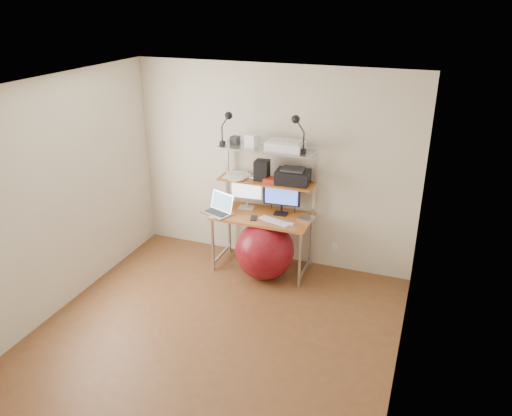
{
  "coord_description": "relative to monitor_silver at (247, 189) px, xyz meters",
  "views": [
    {
      "loc": [
        1.88,
        -3.78,
        3.23
      ],
      "look_at": [
        0.02,
        1.15,
        0.96
      ],
      "focal_mm": 35.0,
      "sensor_mm": 36.0,
      "label": 1
    }
  ],
  "objects": [
    {
      "name": "monitor_silver",
      "position": [
        0.0,
        0.0,
        0.0
      ],
      "size": [
        0.42,
        0.17,
        0.47
      ],
      "rotation": [
        0.0,
        0.0,
        0.12
      ],
      "color": "silver",
      "rests_on": "desktop"
    },
    {
      "name": "paper_stack",
      "position": [
        -0.13,
        -0.02,
        0.17
      ],
      "size": [
        0.36,
        0.42,
        0.02
      ],
      "color": "white",
      "rests_on": "mid_shelf"
    },
    {
      "name": "box_white",
      "position": [
        0.07,
        -0.03,
        0.64
      ],
      "size": [
        0.15,
        0.13,
        0.15
      ],
      "primitive_type": "cube",
      "rotation": [
        0.0,
        0.0,
        -0.14
      ],
      "color": "silver",
      "rests_on": "top_shelf"
    },
    {
      "name": "red_box",
      "position": [
        0.35,
        -0.08,
        0.19
      ],
      "size": [
        0.21,
        0.15,
        0.05
      ],
      "primitive_type": "cube",
      "rotation": [
        0.0,
        0.0,
        0.08
      ],
      "color": "#B72B1D",
      "rests_on": "mid_shelf"
    },
    {
      "name": "mac_mini",
      "position": [
        0.8,
        -0.08,
        -0.23
      ],
      "size": [
        0.21,
        0.21,
        0.03
      ],
      "primitive_type": "cube",
      "rotation": [
        0.0,
        0.0,
        -0.19
      ],
      "color": "#BABABF",
      "rests_on": "desktop"
    },
    {
      "name": "box_grey",
      "position": [
        -0.16,
        0.02,
        0.61
      ],
      "size": [
        0.11,
        0.11,
        0.1
      ],
      "primitive_type": "cube",
      "rotation": [
        0.0,
        0.0,
        -0.19
      ],
      "color": "#2A2A2C",
      "rests_on": "top_shelf"
    },
    {
      "name": "exercise_ball",
      "position": [
        0.35,
        -0.32,
        -0.63
      ],
      "size": [
        0.72,
        0.72,
        0.72
      ],
      "primitive_type": "sphere",
      "color": "maroon",
      "rests_on": "floor"
    },
    {
      "name": "phone",
      "position": [
        0.2,
        -0.27,
        -0.24
      ],
      "size": [
        0.11,
        0.16,
        0.01
      ],
      "primitive_type": "cube",
      "rotation": [
        0.0,
        0.0,
        0.29
      ],
      "color": "black",
      "rests_on": "desktop"
    },
    {
      "name": "computer_desk",
      "position": [
        0.26,
        -0.08,
        -0.03
      ],
      "size": [
        1.2,
        0.6,
        1.57
      ],
      "color": "#B06622",
      "rests_on": "ground"
    },
    {
      "name": "clip_lamp_left",
      "position": [
        -0.2,
        -0.09,
        0.86
      ],
      "size": [
        0.17,
        0.09,
        0.42
      ],
      "color": "black",
      "rests_on": "top_shelf"
    },
    {
      "name": "scanner",
      "position": [
        0.49,
        0.01,
        0.62
      ],
      "size": [
        0.44,
        0.3,
        0.11
      ],
      "rotation": [
        0.0,
        0.0,
        -0.04
      ],
      "color": "silver",
      "rests_on": "top_shelf"
    },
    {
      "name": "room",
      "position": [
        0.26,
        -1.59,
        0.26
      ],
      "size": [
        3.6,
        3.6,
        3.6
      ],
      "color": "brown",
      "rests_on": "ground"
    },
    {
      "name": "monitor_black",
      "position": [
        0.46,
        -0.02,
        -0.02
      ],
      "size": [
        0.45,
        0.14,
        0.45
      ],
      "rotation": [
        0.0,
        0.0,
        0.07
      ],
      "color": "black",
      "rests_on": "desktop"
    },
    {
      "name": "wall_outlet",
      "position": [
        1.11,
        0.2,
        -0.69
      ],
      "size": [
        0.08,
        0.01,
        0.12
      ],
      "primitive_type": "cube",
      "color": "silver",
      "rests_on": "room"
    },
    {
      "name": "keyboard",
      "position": [
        0.46,
        -0.27,
        -0.24
      ],
      "size": [
        0.42,
        0.23,
        0.01
      ],
      "primitive_type": "cube",
      "rotation": [
        0.0,
        0.0,
        -0.31
      ],
      "color": "silver",
      "rests_on": "desktop"
    },
    {
      "name": "printer",
      "position": [
        0.59,
        -0.01,
        0.25
      ],
      "size": [
        0.41,
        0.29,
        0.19
      ],
      "rotation": [
        0.0,
        0.0,
        0.06
      ],
      "color": "black",
      "rests_on": "mid_shelf"
    },
    {
      "name": "clip_lamp_right",
      "position": [
        0.65,
        -0.08,
        0.88
      ],
      "size": [
        0.18,
        0.1,
        0.44
      ],
      "color": "black",
      "rests_on": "top_shelf"
    },
    {
      "name": "mouse",
      "position": [
        0.66,
        -0.29,
        -0.24
      ],
      "size": [
        0.08,
        0.05,
        0.02
      ],
      "primitive_type": "cube",
      "rotation": [
        0.0,
        0.0,
        0.05
      ],
      "color": "silver",
      "rests_on": "desktop"
    },
    {
      "name": "laptop",
      "position": [
        -0.26,
        -0.26,
        -0.2
      ],
      "size": [
        0.44,
        0.4,
        0.31
      ],
      "rotation": [
        0.0,
        0.0,
        -0.38
      ],
      "color": "#BABABF",
      "rests_on": "desktop"
    },
    {
      "name": "nas_cube",
      "position": [
        0.21,
        -0.02,
        0.28
      ],
      "size": [
        0.17,
        0.17,
        0.24
      ],
      "primitive_type": "cube",
      "rotation": [
        0.0,
        0.0,
        0.04
      ],
      "color": "black",
      "rests_on": "mid_shelf"
    }
  ]
}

